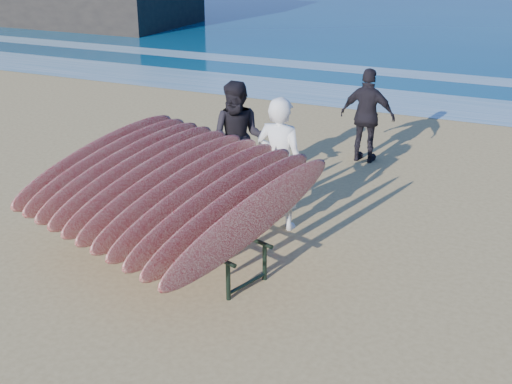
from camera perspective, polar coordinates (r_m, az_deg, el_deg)
ground at (r=8.15m, az=-2.34°, el=-8.15°), size 120.00×120.00×0.00m
foam_near at (r=17.07m, az=12.97°, el=7.81°), size 160.00×160.00×0.00m
foam_far at (r=20.43m, az=15.10°, el=9.96°), size 160.00×160.00×0.00m
surfboard_rack at (r=8.59m, az=-8.03°, el=0.44°), size 3.96×3.84×1.60m
person_white at (r=9.29m, az=2.11°, el=2.54°), size 0.75×0.52×1.98m
person_dark_a at (r=10.53m, az=-1.57°, el=4.74°), size 1.04×0.88×1.90m
person_dark_b at (r=12.26m, az=9.88°, el=6.68°), size 1.06×0.47×1.78m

